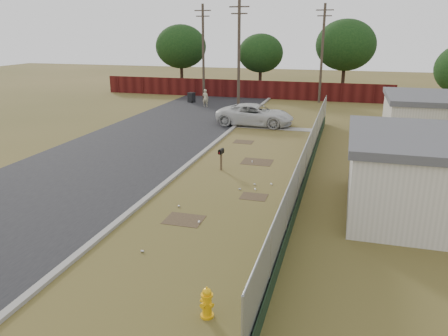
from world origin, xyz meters
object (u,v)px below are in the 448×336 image
(pickup_truck, at_px, (255,115))
(trash_bin, at_px, (191,97))
(pedestrian, at_px, (205,98))
(mailbox, at_px, (221,153))
(fire_hydrant, at_px, (207,303))

(pickup_truck, relative_size, trash_bin, 5.93)
(pedestrian, bearing_deg, pickup_truck, 139.42)
(pickup_truck, relative_size, pedestrian, 3.49)
(mailbox, distance_m, pickup_truck, 10.98)
(mailbox, bearing_deg, pedestrian, 110.59)
(fire_hydrant, xyz_separation_m, trash_bin, (-11.63, 30.93, 0.09))
(fire_hydrant, distance_m, mailbox, 11.74)
(fire_hydrant, relative_size, trash_bin, 0.88)
(pickup_truck, bearing_deg, pedestrian, 43.24)
(mailbox, height_order, trash_bin, mailbox)
(fire_hydrant, bearing_deg, mailbox, 104.55)
(mailbox, relative_size, pickup_truck, 0.20)
(mailbox, bearing_deg, pickup_truck, 93.17)
(pedestrian, bearing_deg, fire_hydrant, 115.38)
(fire_hydrant, relative_size, pedestrian, 0.52)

